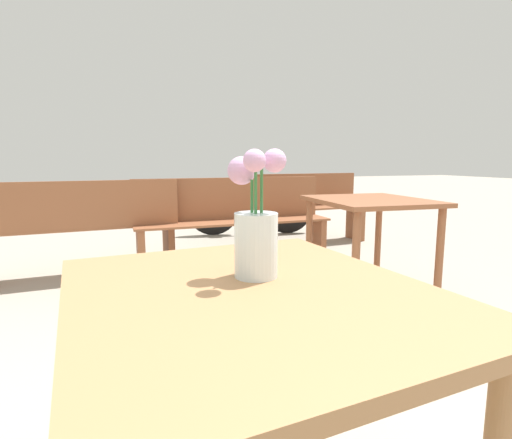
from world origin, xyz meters
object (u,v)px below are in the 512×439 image
object	(u,v)px
bench_far	(233,217)
bicycle	(251,207)
flower_vase	(256,232)
bench_middle	(302,206)
table_front	(250,343)
bench_near	(77,226)
table_back	(370,216)

from	to	relation	value
bench_far	bicycle	size ratio (longest dim) A/B	1.08
flower_vase	bench_middle	bearing A→B (deg)	62.52
table_front	bench_near	xyz separation A→B (m)	(-0.58, 2.90, -0.17)
flower_vase	bench_middle	distance (m)	4.03
bench_near	table_back	size ratio (longest dim) A/B	1.97
bench_middle	bench_far	size ratio (longest dim) A/B	0.89
bench_near	bench_middle	world-z (taller)	same
bench_far	flower_vase	bearing A→B (deg)	-104.94
flower_vase	table_back	distance (m)	2.05
bicycle	table_back	bearing A→B (deg)	-91.34
table_back	bicycle	xyz separation A→B (m)	(0.07, 2.81, -0.26)
bench_middle	bench_far	bearing A→B (deg)	-145.99
table_front	bench_middle	bearing A→B (deg)	62.53
flower_vase	table_back	xyz separation A→B (m)	(1.38, 1.50, -0.23)
bench_far	table_back	bearing A→B (deg)	-64.44
bench_far	bicycle	world-z (taller)	bench_far
table_front	bench_middle	distance (m)	4.09
bench_middle	bicycle	xyz separation A→B (m)	(-0.41, 0.77, -0.09)
table_back	bicycle	world-z (taller)	bicycle
bench_far	bicycle	distance (m)	1.66
table_front	bench_far	xyz separation A→B (m)	(0.79, 2.89, -0.16)
bench_near	bench_far	distance (m)	1.37
flower_vase	table_back	size ratio (longest dim) A/B	0.34
bench_middle	bench_far	xyz separation A→B (m)	(-1.10, -0.74, 0.01)
bench_near	bicycle	bearing A→B (deg)	35.82
bench_near	bench_far	xyz separation A→B (m)	(1.37, -0.02, 0.01)
bench_far	bench_near	bearing A→B (deg)	179.33
table_front	bench_near	size ratio (longest dim) A/B	0.53
bench_near	bicycle	xyz separation A→B (m)	(2.06, 1.49, -0.09)
bench_middle	table_front	bearing A→B (deg)	-117.47
bench_far	table_front	bearing A→B (deg)	-105.28
bench_far	table_back	distance (m)	1.46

